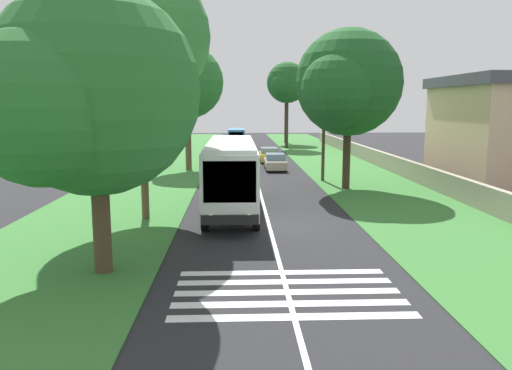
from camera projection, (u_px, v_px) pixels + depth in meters
ground at (269, 226)px, 23.50m from camera, size 160.00×160.00×0.00m
grass_verge_left at (148, 179)px, 37.99m from camera, size 120.00×8.00×0.04m
grass_verge_right at (363, 178)px, 38.61m from camera, size 120.00×8.00×0.04m
centre_line at (257, 179)px, 38.30m from camera, size 110.00×0.16×0.01m
coach_bus at (231, 172)px, 26.19m from camera, size 11.16×2.62×3.73m
zebra_crossing at (287, 292)px, 15.15m from camera, size 4.05×6.80×0.01m
trailing_car_0 at (275, 162)px, 43.75m from camera, size 4.30×1.78×1.43m
trailing_car_1 at (269, 155)px, 49.87m from camera, size 4.30×1.78×1.43m
trailing_car_2 at (234, 148)px, 58.08m from camera, size 4.30×1.78×1.43m
trailing_minibus_0 at (236, 136)px, 65.44m from camera, size 6.00×2.14×2.53m
roadside_tree_left_0 at (185, 84)px, 42.73m from camera, size 7.11×6.19×10.57m
roadside_tree_left_1 at (88, 97)px, 15.94m from camera, size 8.05×6.71×9.34m
roadside_tree_left_2 at (138, 42)px, 23.79m from camera, size 7.97×6.64×12.03m
roadside_tree_right_0 at (286, 86)px, 72.88m from camera, size 5.78×5.09×10.94m
roadside_tree_right_1 at (346, 85)px, 32.68m from camera, size 8.24×6.97×10.48m
roadside_tree_right_2 at (286, 84)px, 64.79m from camera, size 6.30×5.24×11.03m
utility_pole at (324, 121)px, 36.60m from camera, size 0.24×1.40×8.53m
roadside_wall at (388, 162)px, 43.56m from camera, size 70.00×0.40×1.38m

